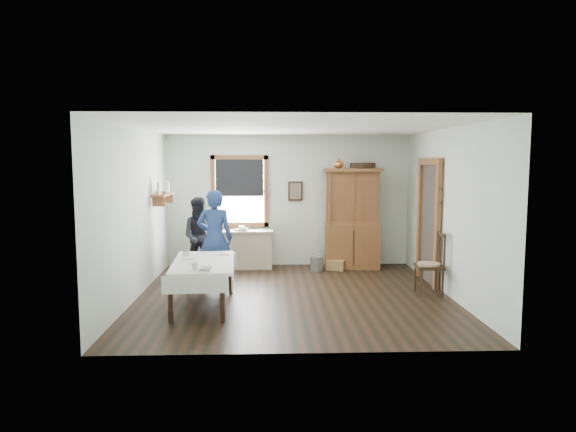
{
  "coord_description": "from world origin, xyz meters",
  "views": [
    {
      "loc": [
        -0.38,
        -8.11,
        2.18
      ],
      "look_at": [
        -0.08,
        0.3,
        1.27
      ],
      "focal_mm": 32.0,
      "sensor_mm": 36.0,
      "label": 1
    }
  ],
  "objects_px": {
    "dining_table": "(204,284)",
    "woman_blue": "(215,242)",
    "pail": "(317,264)",
    "wicker_basket": "(336,265)",
    "work_counter": "(240,249)",
    "china_hutch": "(352,219)",
    "spindle_chair": "(429,263)",
    "figure_dark": "(201,240)"
  },
  "relations": [
    {
      "from": "dining_table",
      "to": "woman_blue",
      "type": "height_order",
      "value": "woman_blue"
    },
    {
      "from": "pail",
      "to": "wicker_basket",
      "type": "height_order",
      "value": "pail"
    },
    {
      "from": "work_counter",
      "to": "pail",
      "type": "distance_m",
      "value": 1.6
    },
    {
      "from": "work_counter",
      "to": "pail",
      "type": "xyz_separation_m",
      "value": [
        1.54,
        -0.34,
        -0.25
      ]
    },
    {
      "from": "china_hutch",
      "to": "dining_table",
      "type": "relative_size",
      "value": 1.17
    },
    {
      "from": "work_counter",
      "to": "woman_blue",
      "type": "height_order",
      "value": "woman_blue"
    },
    {
      "from": "work_counter",
      "to": "spindle_chair",
      "type": "distance_m",
      "value": 3.89
    },
    {
      "from": "spindle_chair",
      "to": "figure_dark",
      "type": "distance_m",
      "value": 4.18
    },
    {
      "from": "work_counter",
      "to": "pail",
      "type": "relative_size",
      "value": 4.75
    },
    {
      "from": "wicker_basket",
      "to": "woman_blue",
      "type": "xyz_separation_m",
      "value": [
        -2.27,
        -1.27,
        0.68
      ]
    },
    {
      "from": "china_hutch",
      "to": "woman_blue",
      "type": "distance_m",
      "value": 3.01
    },
    {
      "from": "china_hutch",
      "to": "spindle_chair",
      "type": "distance_m",
      "value": 2.37
    },
    {
      "from": "wicker_basket",
      "to": "pail",
      "type": "bearing_deg",
      "value": -169.69
    },
    {
      "from": "dining_table",
      "to": "woman_blue",
      "type": "xyz_separation_m",
      "value": [
        0.04,
        1.26,
        0.43
      ]
    },
    {
      "from": "spindle_chair",
      "to": "figure_dark",
      "type": "xyz_separation_m",
      "value": [
        -3.9,
        1.5,
        0.18
      ]
    },
    {
      "from": "china_hutch",
      "to": "wicker_basket",
      "type": "bearing_deg",
      "value": -145.36
    },
    {
      "from": "china_hutch",
      "to": "woman_blue",
      "type": "xyz_separation_m",
      "value": [
        -2.62,
        -1.47,
        -0.23
      ]
    },
    {
      "from": "wicker_basket",
      "to": "woman_blue",
      "type": "bearing_deg",
      "value": -150.78
    },
    {
      "from": "wicker_basket",
      "to": "dining_table",
      "type": "bearing_deg",
      "value": -132.32
    },
    {
      "from": "wicker_basket",
      "to": "figure_dark",
      "type": "xyz_separation_m",
      "value": [
        -2.62,
        -0.41,
        0.59
      ]
    },
    {
      "from": "wicker_basket",
      "to": "woman_blue",
      "type": "height_order",
      "value": "woman_blue"
    },
    {
      "from": "spindle_chair",
      "to": "pail",
      "type": "height_order",
      "value": "spindle_chair"
    },
    {
      "from": "china_hutch",
      "to": "spindle_chair",
      "type": "bearing_deg",
      "value": -61.42
    },
    {
      "from": "spindle_chair",
      "to": "wicker_basket",
      "type": "xyz_separation_m",
      "value": [
        -1.28,
        1.91,
        -0.41
      ]
    },
    {
      "from": "work_counter",
      "to": "figure_dark",
      "type": "height_order",
      "value": "figure_dark"
    },
    {
      "from": "woman_blue",
      "to": "work_counter",
      "type": "bearing_deg",
      "value": -98.98
    },
    {
      "from": "figure_dark",
      "to": "spindle_chair",
      "type": "bearing_deg",
      "value": -23.88
    },
    {
      "from": "work_counter",
      "to": "wicker_basket",
      "type": "relative_size",
      "value": 3.86
    },
    {
      "from": "work_counter",
      "to": "figure_dark",
      "type": "distance_m",
      "value": 1.01
    },
    {
      "from": "spindle_chair",
      "to": "woman_blue",
      "type": "bearing_deg",
      "value": 173.59
    },
    {
      "from": "china_hutch",
      "to": "figure_dark",
      "type": "height_order",
      "value": "china_hutch"
    },
    {
      "from": "china_hutch",
      "to": "dining_table",
      "type": "height_order",
      "value": "china_hutch"
    },
    {
      "from": "dining_table",
      "to": "figure_dark",
      "type": "relative_size",
      "value": 1.25
    },
    {
      "from": "wicker_basket",
      "to": "figure_dark",
      "type": "distance_m",
      "value": 2.71
    },
    {
      "from": "figure_dark",
      "to": "dining_table",
      "type": "bearing_deg",
      "value": -84.46
    },
    {
      "from": "dining_table",
      "to": "spindle_chair",
      "type": "height_order",
      "value": "spindle_chair"
    },
    {
      "from": "pail",
      "to": "work_counter",
      "type": "bearing_deg",
      "value": 167.75
    },
    {
      "from": "china_hutch",
      "to": "spindle_chair",
      "type": "height_order",
      "value": "china_hutch"
    },
    {
      "from": "woman_blue",
      "to": "wicker_basket",
      "type": "bearing_deg",
      "value": -147.48
    },
    {
      "from": "dining_table",
      "to": "pail",
      "type": "distance_m",
      "value": 3.13
    },
    {
      "from": "pail",
      "to": "woman_blue",
      "type": "relative_size",
      "value": 0.18
    },
    {
      "from": "pail",
      "to": "wicker_basket",
      "type": "relative_size",
      "value": 0.81
    }
  ]
}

